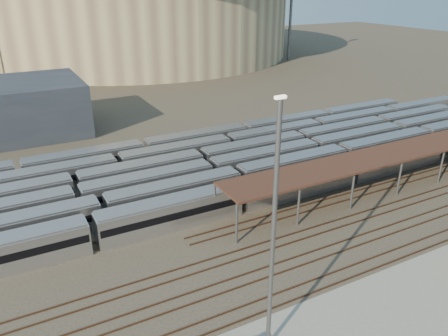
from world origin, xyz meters
The scene contains 8 objects.
ground centered at (0.00, 0.00, 0.00)m, with size 420.00×420.00×0.00m, color #383026.
apron centered at (-5.00, -15.00, 0.10)m, with size 50.00×9.00×0.20m, color gray.
subway_trains centered at (-3.02, 18.50, 1.80)m, with size 125.34×23.90×3.60m.
inspection_shed centered at (22.00, 4.00, 4.98)m, with size 60.30×6.00×5.30m.
empty_tracks centered at (0.00, -5.00, 0.09)m, with size 170.00×9.62×0.18m.
stadium centered at (25.00, 140.00, 16.47)m, with size 124.00×124.00×32.50m.
floodlight_2 centered at (70.00, 100.00, 20.65)m, with size 4.00×1.00×38.40m.
yard_light_pole centered at (-13.35, -13.34, 10.66)m, with size 0.82×0.36×20.76m.
Camera 1 is at (-29.13, -35.48, 27.66)m, focal length 35.00 mm.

